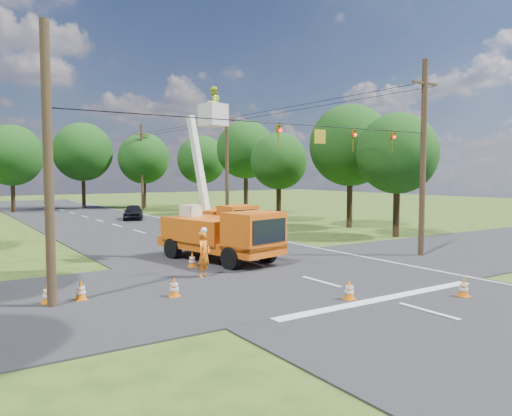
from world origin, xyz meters
TOP-DOWN VIEW (x-y plane):
  - ground at (0.00, 20.00)m, footprint 140.00×140.00m
  - road_main at (0.00, 20.00)m, footprint 12.00×100.00m
  - road_cross at (0.00, 2.00)m, footprint 56.00×10.00m
  - stop_bar at (0.00, -3.20)m, footprint 9.00×0.45m
  - edge_line at (5.60, 20.00)m, footprint 0.12×90.00m
  - bucket_truck at (-0.92, 6.29)m, footprint 3.87×7.05m
  - second_truck at (3.57, 14.32)m, footprint 2.89×6.11m
  - ground_worker at (-3.37, 3.33)m, footprint 0.84×0.75m
  - distant_car at (2.98, 29.66)m, footprint 3.10×4.45m
  - traffic_cone_0 at (-0.96, -2.57)m, footprint 0.38×0.38m
  - traffic_cone_1 at (2.59, -4.45)m, footprint 0.38×0.38m
  - traffic_cone_2 at (1.57, 6.79)m, footprint 0.38×0.38m
  - traffic_cone_3 at (3.24, 11.47)m, footprint 0.38×0.38m
  - traffic_cone_4 at (-5.72, 1.02)m, footprint 0.38×0.38m
  - traffic_cone_5 at (-8.53, 2.32)m, footprint 0.38×0.38m
  - traffic_cone_6 at (-9.55, 2.42)m, footprint 0.38×0.38m
  - traffic_cone_7 at (5.36, 15.91)m, footprint 0.38×0.38m
  - traffic_cone_8 at (-2.82, 5.56)m, footprint 0.38×0.38m
  - pole_right_near at (8.50, 2.00)m, footprint 1.80×0.30m
  - pole_right_mid at (8.50, 22.00)m, footprint 1.80×0.30m
  - pole_right_far at (8.50, 42.00)m, footprint 1.80×0.30m
  - pole_left at (-9.50, 2.00)m, footprint 0.30×0.30m
  - signal_span at (2.23, 1.99)m, footprint 18.00×0.29m
  - tree_right_a at (13.50, 8.00)m, footprint 5.40×5.40m
  - tree_right_b at (15.00, 14.00)m, footprint 6.40×6.40m
  - tree_right_c at (13.20, 21.00)m, footprint 5.00×5.00m
  - tree_right_d at (14.80, 29.00)m, footprint 6.00×6.00m
  - tree_right_e at (13.80, 37.00)m, footprint 5.60×5.60m
  - tree_far_a at (-5.00, 45.00)m, footprint 6.60×6.60m
  - tree_far_b at (3.00, 47.00)m, footprint 7.00×7.00m
  - tree_far_c at (9.50, 44.00)m, footprint 6.20×6.20m

SIDE VIEW (x-z plane):
  - ground at x=0.00m, z-range 0.00..0.00m
  - road_main at x=0.00m, z-range -0.03..0.03m
  - road_cross at x=0.00m, z-range -0.04..0.04m
  - stop_bar at x=0.00m, z-range -0.01..0.01m
  - edge_line at x=5.60m, z-range -0.01..0.01m
  - traffic_cone_0 at x=-0.96m, z-range 0.00..0.71m
  - traffic_cone_1 at x=2.59m, z-range 0.00..0.71m
  - traffic_cone_2 at x=1.57m, z-range 0.00..0.71m
  - traffic_cone_3 at x=3.24m, z-range 0.00..0.71m
  - traffic_cone_4 at x=-5.72m, z-range 0.00..0.71m
  - traffic_cone_5 at x=-8.53m, z-range 0.00..0.71m
  - traffic_cone_6 at x=-9.55m, z-range 0.00..0.71m
  - traffic_cone_7 at x=5.36m, z-range 0.00..0.71m
  - traffic_cone_8 at x=-2.82m, z-range 0.00..0.71m
  - distant_car at x=2.98m, z-range 0.00..1.41m
  - ground_worker at x=-3.37m, z-range 0.00..1.92m
  - second_truck at x=3.57m, z-range 0.04..2.25m
  - bucket_truck at x=-0.92m, z-range -2.45..5.99m
  - pole_left at x=-9.50m, z-range 0.00..9.00m
  - pole_right_near at x=8.50m, z-range 0.11..10.11m
  - pole_right_mid at x=8.50m, z-range 0.11..10.11m
  - pole_right_far at x=8.50m, z-range 0.11..10.11m
  - tree_right_c at x=13.20m, z-range 1.40..9.23m
  - tree_right_a at x=13.50m, z-range 1.42..9.70m
  - tree_right_e at x=13.80m, z-range 1.50..10.12m
  - signal_span at x=2.23m, z-range 5.34..6.41m
  - tree_far_c at x=9.50m, z-range 1.47..10.65m
  - tree_far_a at x=-5.00m, z-range 1.44..10.94m
  - tree_right_b at x=15.00m, z-range 1.61..11.26m
  - tree_right_d at x=14.80m, z-range 1.83..11.53m
  - tree_far_b at x=3.00m, z-range 1.65..11.97m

